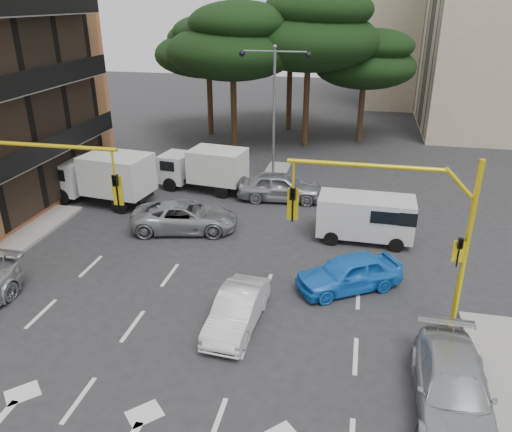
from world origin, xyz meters
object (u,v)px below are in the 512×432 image
(box_truck_a, at_px, (102,178))
(car_blue_compact, at_px, (349,273))
(street_lamp_center, at_px, (274,90))
(car_silver_cross_a, at_px, (185,217))
(car_white_hatch, at_px, (237,310))
(car_silver_cross_b, at_px, (280,186))
(car_silver_parked, at_px, (453,389))
(box_truck_b, at_px, (203,169))
(signal_mast_right, at_px, (410,221))
(signal_mast_left, at_px, (23,189))
(van_white, at_px, (365,218))

(box_truck_a, bearing_deg, car_blue_compact, -107.65)
(street_lamp_center, relative_size, car_silver_cross_a, 1.55)
(car_white_hatch, xyz_separation_m, car_silver_cross_b, (-0.50, 11.81, 0.16))
(street_lamp_center, relative_size, car_silver_parked, 1.60)
(car_silver_cross_a, height_order, box_truck_a, box_truck_a)
(car_blue_compact, height_order, box_truck_b, box_truck_b)
(street_lamp_center, bearing_deg, box_truck_b, -143.01)
(car_blue_compact, bearing_deg, signal_mast_right, 9.40)
(car_white_hatch, bearing_deg, box_truck_a, 139.88)
(signal_mast_right, relative_size, car_blue_compact, 1.46)
(signal_mast_left, bearing_deg, car_silver_cross_b, 53.59)
(car_blue_compact, height_order, car_silver_parked, car_silver_parked)
(car_silver_parked, bearing_deg, signal_mast_left, 167.09)
(van_white, xyz_separation_m, box_truck_a, (-13.97, 1.77, 0.32))
(van_white, relative_size, box_truck_b, 0.85)
(car_blue_compact, relative_size, van_white, 0.96)
(signal_mast_right, bearing_deg, car_silver_cross_b, 118.75)
(signal_mast_left, bearing_deg, van_white, 27.49)
(signal_mast_left, distance_m, car_silver_cross_a, 7.69)
(street_lamp_center, bearing_deg, signal_mast_right, -64.09)
(car_white_hatch, height_order, car_silver_parked, car_silver_parked)
(car_silver_cross_b, distance_m, box_truck_b, 4.68)
(car_silver_cross_b, relative_size, box_truck_a, 0.82)
(signal_mast_left, distance_m, box_truck_a, 8.74)
(car_white_hatch, xyz_separation_m, box_truck_a, (-9.85, 9.47, 0.75))
(car_silver_cross_a, relative_size, van_white, 1.17)
(signal_mast_right, height_order, signal_mast_left, same)
(car_silver_cross_a, height_order, car_silver_cross_b, car_silver_cross_b)
(car_silver_parked, xyz_separation_m, box_truck_b, (-11.65, 14.99, 0.54))
(box_truck_b, bearing_deg, car_white_hatch, -150.18)
(car_silver_cross_a, xyz_separation_m, van_white, (8.43, 0.71, 0.37))
(car_silver_cross_b, height_order, box_truck_b, box_truck_b)
(signal_mast_right, bearing_deg, street_lamp_center, 115.91)
(car_silver_parked, height_order, box_truck_a, box_truck_a)
(signal_mast_left, distance_m, car_silver_parked, 15.63)
(signal_mast_left, xyz_separation_m, car_silver_cross_a, (3.99, 5.75, -3.19))
(car_white_hatch, bearing_deg, car_silver_parked, -16.95)
(car_silver_parked, bearing_deg, box_truck_b, 128.95)
(signal_mast_right, relative_size, car_silver_cross_b, 1.29)
(car_white_hatch, height_order, van_white, van_white)
(signal_mast_right, distance_m, car_white_hatch, 6.35)
(car_white_hatch, distance_m, box_truck_b, 13.54)
(car_white_hatch, distance_m, car_silver_cross_b, 11.82)
(signal_mast_left, distance_m, box_truck_b, 12.03)
(car_blue_compact, distance_m, car_silver_parked, 6.41)
(street_lamp_center, distance_m, car_silver_parked, 20.02)
(signal_mast_right, distance_m, car_silver_cross_a, 11.65)
(van_white, bearing_deg, car_silver_parked, 14.40)
(street_lamp_center, bearing_deg, car_silver_parked, -65.57)
(signal_mast_left, bearing_deg, car_silver_cross_a, 55.22)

